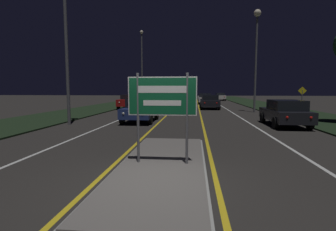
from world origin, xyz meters
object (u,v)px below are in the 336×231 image
Objects in this scene: streetlight_right_near at (257,41)px; car_approaching_0 at (141,109)px; car_receding_3 at (220,96)px; highway_sign at (162,101)px; car_receding_2 at (205,98)px; warning_sign at (302,98)px; car_receding_0 at (285,113)px; streetlight_left_far at (142,61)px; car_approaching_2 at (171,98)px; car_receding_1 at (210,102)px; car_approaching_1 at (130,101)px; streetlight_left_near at (65,15)px.

car_approaching_0 is (-8.75, -7.61, -5.50)m from streetlight_right_near.
streetlight_right_near is at bearing 41.00° from car_approaching_0.
highway_sign is at bearing -97.47° from car_receding_3.
car_receding_2 is at bearing 77.03° from car_approaching_0.
highway_sign is at bearing -123.23° from warning_sign.
car_receding_0 is at bearing 54.89° from highway_sign.
streetlight_left_far is 9.47m from car_approaching_2.
highway_sign reaches higher than car_receding_2.
car_approaching_1 is at bearing -177.01° from car_receding_1.
highway_sign is 1.10× the size of warning_sign.
streetlight_left_far is at bearing 101.07° from car_approaching_0.
streetlight_left_far is at bearing 134.92° from warning_sign.
car_approaching_1 is 16.42m from warning_sign.
streetlight_left_near reaches higher than car_receding_1.
car_receding_1 is 21.63m from car_receding_3.
streetlight_left_near reaches higher than car_receding_2.
streetlight_right_near is 6.77m from warning_sign.
car_receding_2 is at bearing 105.97° from streetlight_right_near.
streetlight_right_near is at bearing -63.51° from car_approaching_2.
car_receding_0 is (5.91, 8.40, -1.01)m from highway_sign.
car_receding_0 is at bearing 2.95° from streetlight_left_near.
car_receding_0 is at bearing -91.79° from streetlight_right_near.
car_receding_1 is at bearing 128.61° from warning_sign.
streetlight_left_near is 1.05× the size of streetlight_right_near.
car_receding_1 is at bearing 83.40° from highway_sign.
streetlight_left_near is 20.37m from streetlight_left_far.
car_approaching_1 is at bearing 164.44° from streetlight_right_near.
highway_sign reaches higher than car_approaching_1.
streetlight_right_near is 12.83m from car_approaching_0.
streetlight_left_far reaches higher than streetlight_right_near.
warning_sign reaches higher than car_approaching_2.
car_approaching_1 is at bearing 106.22° from highway_sign.
highway_sign is 0.57× the size of car_approaching_0.
car_approaching_0 is at bearing -102.97° from car_receding_2.
car_approaching_2 is (3.59, 27.60, -5.50)m from streetlight_left_near.
car_receding_2 is 1.06× the size of car_approaching_2.
car_receding_1 is 1.02× the size of car_approaching_0.
car_receding_0 is 5.60m from warning_sign.
car_receding_2 is at bearing -41.65° from car_approaching_2.
streetlight_left_far is 19.56m from car_approaching_0.
highway_sign is 0.51× the size of car_receding_3.
car_receding_0 is (-0.28, -8.80, -5.51)m from streetlight_right_near.
car_approaching_2 is (-5.17, 4.60, -0.05)m from car_receding_2.
highway_sign is at bearing -94.28° from car_receding_2.
car_receding_0 reaches higher than car_receding_1.
car_receding_3 is 1.12× the size of car_approaching_0.
car_approaching_0 is (-2.57, 9.60, -0.99)m from highway_sign.
streetlight_right_near reaches higher than car_receding_0.
car_receding_0 is 17.04m from car_approaching_1.
car_receding_3 is at bearing 81.68° from car_receding_1.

